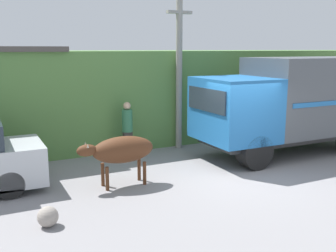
% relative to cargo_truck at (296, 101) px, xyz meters
% --- Properties ---
extents(ground_plane, '(60.00, 60.00, 0.00)m').
position_rel_cargo_truck_xyz_m(ground_plane, '(-2.97, -1.23, -1.75)').
color(ground_plane, gray).
extents(hillside_embankment, '(32.00, 6.49, 3.36)m').
position_rel_cargo_truck_xyz_m(hillside_embankment, '(-2.97, 5.76, -0.07)').
color(hillside_embankment, '#568442').
rests_on(hillside_embankment, ground_plane).
extents(cargo_truck, '(6.62, 2.36, 3.16)m').
position_rel_cargo_truck_xyz_m(cargo_truck, '(0.00, 0.00, 0.00)').
color(cargo_truck, '#2D2D2D').
rests_on(cargo_truck, ground_plane).
extents(brown_cow, '(1.98, 0.68, 1.28)m').
position_rel_cargo_truck_xyz_m(brown_cow, '(-6.30, -0.55, -0.82)').
color(brown_cow, '#512D19').
rests_on(brown_cow, ground_plane).
extents(pedestrian_on_hill, '(0.34, 0.34, 1.78)m').
position_rel_cargo_truck_xyz_m(pedestrian_on_hill, '(-5.19, 1.97, -0.76)').
color(pedestrian_on_hill, '#38332D').
rests_on(pedestrian_on_hill, ground_plane).
extents(utility_pole, '(0.90, 0.22, 5.26)m').
position_rel_cargo_truck_xyz_m(utility_pole, '(-3.17, 2.28, 1.00)').
color(utility_pole, gray).
rests_on(utility_pole, ground_plane).
extents(roadside_rock, '(0.41, 0.41, 0.41)m').
position_rel_cargo_truck_xyz_m(roadside_rock, '(-8.40, -2.16, -1.54)').
color(roadside_rock, gray).
rests_on(roadside_rock, ground_plane).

